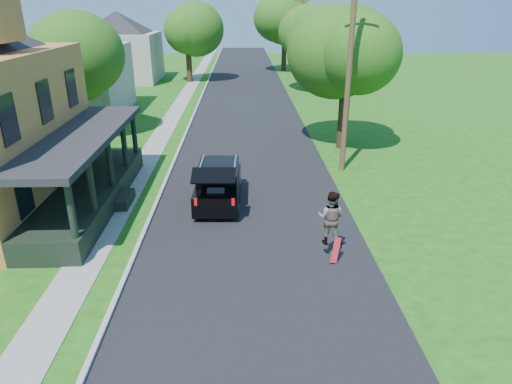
{
  "coord_description": "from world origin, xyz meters",
  "views": [
    {
      "loc": [
        -0.36,
        -11.85,
        7.89
      ],
      "look_at": [
        0.1,
        3.0,
        1.74
      ],
      "focal_mm": 32.0,
      "sensor_mm": 36.0,
      "label": 1
    }
  ],
  "objects_px": {
    "black_suv": "(218,184)",
    "utility_pole_near": "(350,61)",
    "tree_right_near": "(348,51)",
    "skateboarder": "(331,218)"
  },
  "relations": [
    {
      "from": "black_suv",
      "to": "utility_pole_near",
      "type": "bearing_deg",
      "value": 34.01
    },
    {
      "from": "skateboarder",
      "to": "tree_right_near",
      "type": "relative_size",
      "value": 0.22
    },
    {
      "from": "black_suv",
      "to": "skateboarder",
      "type": "distance_m",
      "value": 6.1
    },
    {
      "from": "tree_right_near",
      "to": "utility_pole_near",
      "type": "distance_m",
      "value": 4.09
    },
    {
      "from": "black_suv",
      "to": "utility_pole_near",
      "type": "height_order",
      "value": "utility_pole_near"
    },
    {
      "from": "tree_right_near",
      "to": "utility_pole_near",
      "type": "relative_size",
      "value": 0.79
    },
    {
      "from": "black_suv",
      "to": "utility_pole_near",
      "type": "distance_m",
      "value": 8.58
    },
    {
      "from": "skateboarder",
      "to": "tree_right_near",
      "type": "xyz_separation_m",
      "value": [
        2.98,
        12.57,
        4.07
      ]
    },
    {
      "from": "utility_pole_near",
      "to": "skateboarder",
      "type": "bearing_deg",
      "value": -90.44
    },
    {
      "from": "utility_pole_near",
      "to": "black_suv",
      "type": "bearing_deg",
      "value": -133.45
    }
  ]
}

